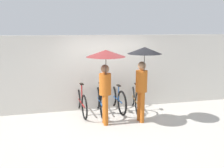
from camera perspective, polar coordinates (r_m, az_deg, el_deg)
ground_plane at (r=6.86m, az=1.57°, el=-9.57°), size 30.00×30.00×0.00m
back_wall at (r=8.10m, az=-1.51°, el=2.68°), size 9.74×0.12×2.39m
parked_bicycle_0 at (r=7.76m, az=-7.13°, el=-4.00°), size 0.44×1.78×1.06m
parked_bicycle_1 at (r=7.77m, az=-2.81°, el=-3.90°), size 0.44×1.73×1.00m
parked_bicycle_2 at (r=8.00m, az=1.11°, el=-3.32°), size 0.44×1.72×1.10m
parked_bicycle_3 at (r=8.09m, az=5.24°, el=-3.38°), size 0.46×1.65×1.09m
pedestrian_leading at (r=6.49m, az=-1.47°, el=4.05°), size 1.02×1.02×2.06m
pedestrian_center at (r=6.75m, az=7.15°, el=4.17°), size 0.91×0.91×2.11m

